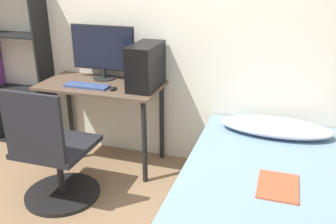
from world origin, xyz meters
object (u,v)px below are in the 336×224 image
at_px(bed, 265,208).
at_px(bookshelf, 5,64).
at_px(keyboard, 87,86).
at_px(office_chair, 54,160).
at_px(monitor, 103,50).
at_px(pc_tower, 146,66).

bearing_deg(bed, bookshelf, 163.27).
distance_m(bookshelf, keyboard, 1.09).
bearing_deg(bookshelf, bed, -16.73).
distance_m(office_chair, monitor, 1.08).
distance_m(keyboard, pc_tower, 0.54).
xyz_separation_m(bed, pc_tower, (-1.09, 0.68, 0.70)).
distance_m(bookshelf, bed, 2.80).
bearing_deg(pc_tower, bookshelf, 176.00).
xyz_separation_m(office_chair, monitor, (0.03, 0.85, 0.67)).
xyz_separation_m(monitor, keyboard, (-0.03, -0.27, -0.25)).
bearing_deg(bookshelf, monitor, 0.65).
bearing_deg(office_chair, bookshelf, 141.69).
distance_m(bed, keyboard, 1.74).
xyz_separation_m(bed, keyboard, (-1.57, 0.53, 0.52)).
height_order(bed, pc_tower, pc_tower).
height_order(bed, keyboard, keyboard).
distance_m(monitor, keyboard, 0.37).
height_order(bookshelf, keyboard, bookshelf).
bearing_deg(office_chair, pc_tower, 56.30).
bearing_deg(bed, pc_tower, 147.93).
bearing_deg(keyboard, office_chair, -90.04).
relative_size(keyboard, pc_tower, 0.90).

